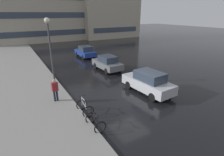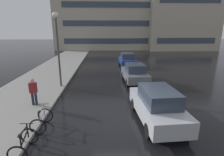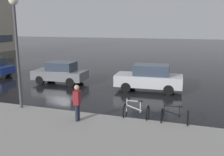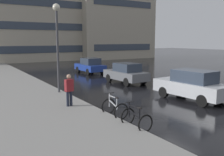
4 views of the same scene
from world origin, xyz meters
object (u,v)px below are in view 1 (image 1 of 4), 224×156
car_silver (148,82)px  car_blue (85,52)px  bicycle_second (85,107)px  pedestrian (55,90)px  car_grey (107,63)px  bicycle_nearest (95,122)px  streetlamp (49,40)px

car_silver → car_blue: size_ratio=1.15×
bicycle_second → car_blue: (5.67, 13.72, 0.38)m
pedestrian → car_grey: bearing=35.0°
bicycle_nearest → car_silver: (5.48, 2.07, 0.47)m
car_blue → pedestrian: bearing=-121.0°
bicycle_second → streetlamp: bearing=94.9°
car_grey → streetlamp: (-5.94, -1.17, 3.04)m
bicycle_nearest → car_silver: car_silver is taller
car_grey → car_blue: bearing=88.1°
car_silver → car_grey: car_silver is taller
bicycle_second → pedestrian: pedestrian is taller
bicycle_nearest → pedestrian: pedestrian is taller
car_silver → car_grey: 6.57m
car_silver → bicycle_second: bearing=-175.9°
bicycle_second → streetlamp: 6.75m
bicycle_nearest → streetlamp: bearing=93.2°
bicycle_second → car_blue: car_blue is taller
car_grey → car_blue: car_grey is taller
bicycle_nearest → bicycle_second: 1.69m
car_grey → car_blue: 6.77m
pedestrian → streetlamp: bearing=78.6°
car_grey → pedestrian: (-6.64, -4.64, 0.18)m
bicycle_nearest → car_blue: size_ratio=0.30×
bicycle_nearest → car_grey: (5.52, 8.64, 0.41)m
bicycle_second → car_silver: (5.41, 0.39, 0.45)m
car_silver → streetlamp: streetlamp is taller
bicycle_nearest → bicycle_second: size_ratio=1.04×
car_silver → pedestrian: (-6.60, 1.93, 0.12)m
bicycle_second → car_blue: bearing=67.5°
bicycle_nearest → car_grey: size_ratio=0.29×
pedestrian → streetlamp: (0.70, 3.47, 2.86)m
car_silver → streetlamp: bearing=137.5°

